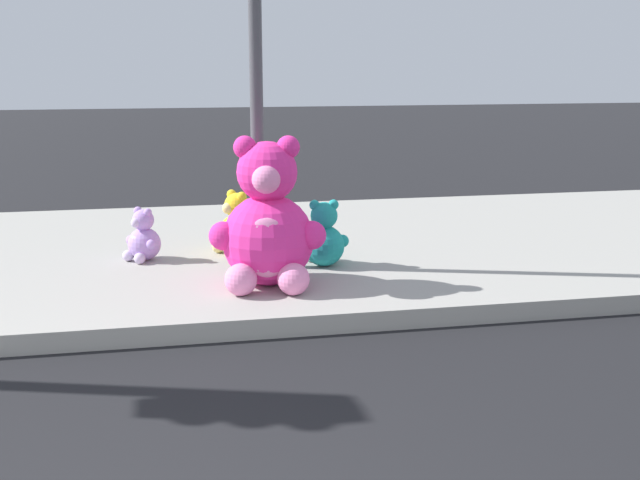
% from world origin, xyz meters
% --- Properties ---
extents(sidewalk, '(28.00, 4.40, 0.15)m').
position_xyz_m(sidewalk, '(0.00, 5.20, 0.07)').
color(sidewalk, '#9E9B93').
rests_on(sidewalk, ground_plane).
extents(sign_pole, '(0.56, 0.11, 3.20)m').
position_xyz_m(sign_pole, '(1.00, 4.40, 1.85)').
color(sign_pole, '#4C4C51').
rests_on(sign_pole, sidewalk).
extents(plush_pink_large, '(0.90, 0.82, 1.18)m').
position_xyz_m(plush_pink_large, '(1.00, 3.81, 0.62)').
color(plush_pink_large, '#F22D93').
rests_on(plush_pink_large, sidewalk).
extents(plush_lavender, '(0.34, 0.34, 0.48)m').
position_xyz_m(plush_lavender, '(0.01, 4.81, 0.34)').
color(plush_lavender, '#B28CD8').
rests_on(plush_lavender, sidewalk).
extents(plush_yellow, '(0.42, 0.40, 0.58)m').
position_xyz_m(plush_yellow, '(0.85, 4.94, 0.38)').
color(plush_yellow, yellow).
rests_on(plush_yellow, sidewalk).
extents(plush_teal, '(0.45, 0.40, 0.58)m').
position_xyz_m(plush_teal, '(1.55, 4.33, 0.38)').
color(plush_teal, teal).
rests_on(plush_teal, sidewalk).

